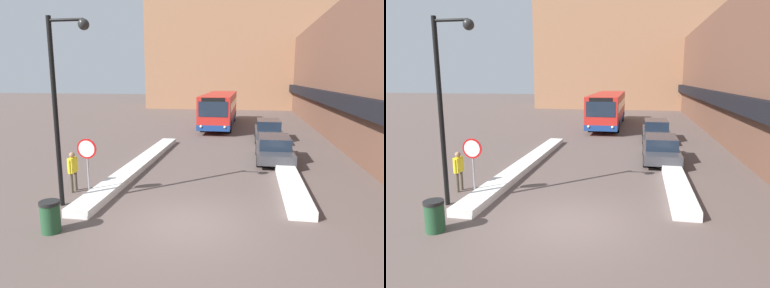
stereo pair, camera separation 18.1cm
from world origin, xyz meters
The scene contains 12 objects.
ground_plane centered at (0.00, 0.00, 0.00)m, with size 160.00×160.00×0.00m, color brown.
building_row_right centered at (9.97, 24.00, 4.74)m, with size 5.50×60.00×9.50m.
building_backdrop_far centered at (0.00, 42.06, 9.84)m, with size 26.00×8.00×19.68m.
snow_bank_left centered at (-3.60, 6.39, 0.15)m, with size 0.90×13.24×0.29m.
snow_bank_right centered at (3.60, 8.00, 0.17)m, with size 0.90×14.44×0.33m.
city_bus centered at (-0.88, 21.89, 1.64)m, with size 2.58×12.23×3.00m.
parked_car_front centered at (3.20, 8.82, 0.69)m, with size 1.89×4.48×1.35m.
parked_car_back centered at (3.20, 15.14, 0.74)m, with size 1.87×4.89×1.48m.
stop_sign centered at (-4.11, 1.84, 1.63)m, with size 0.76×0.08×2.24m.
street_lamp centered at (-4.37, 0.84, 3.97)m, with size 1.46×0.36×6.42m.
pedestrian centered at (-4.97, 2.28, 0.96)m, with size 0.23×0.52×1.60m.
trash_bin centered at (-3.82, -1.21, 0.48)m, with size 0.59×0.59×0.95m.
Camera 1 is at (1.81, -9.78, 4.48)m, focal length 32.00 mm.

